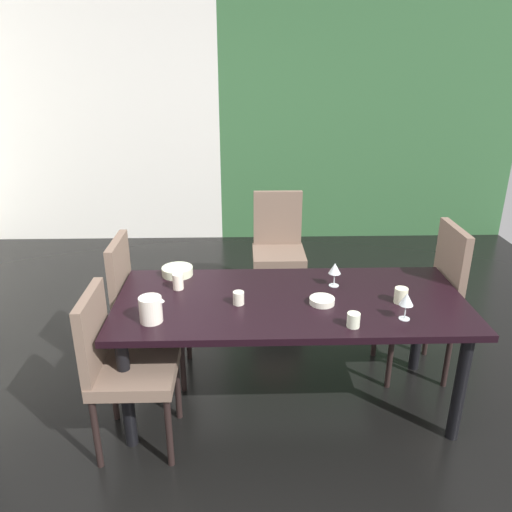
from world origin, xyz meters
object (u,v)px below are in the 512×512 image
Objects in this scene: cup_west at (239,298)px; chair_left_near at (120,361)px; wine_glass_center at (335,269)px; dining_table at (290,311)px; serving_bowl_near_window at (177,271)px; serving_bowl_corner at (322,301)px; cup_rear at (401,295)px; wine_glass_left at (407,300)px; cup_near_shelf at (178,282)px; chair_right_far at (429,296)px; pitcher_north at (151,309)px; chair_head_far at (278,243)px; cup_right at (353,320)px; chair_left_far at (141,303)px.

chair_left_near is at bearing -157.39° from cup_west.
chair_left_near is at bearing -158.05° from wine_glass_center.
dining_table is 0.80m from serving_bowl_near_window.
cup_rear reaches higher than serving_bowl_corner.
cup_near_shelf is (-1.26, 0.41, -0.07)m from wine_glass_left.
pitcher_north is at bearing 108.16° from chair_right_far.
wine_glass_left is 0.92m from cup_west.
cup_rear is at bearing 7.35° from pitcher_north.
chair_right_far is 11.69× the size of cup_rear.
pitcher_north is (-0.94, -0.18, 0.05)m from serving_bowl_corner.
pitcher_north is (-1.36, 0.01, -0.04)m from wine_glass_left.
chair_right_far is at bearing 18.16° from pitcher_north.
chair_head_far is 1.79m from wine_glass_left.
wine_glass_center is at bearing -11.01° from serving_bowl_near_window.
chair_right_far is at bearing 57.96° from wine_glass_left.
serving_bowl_corner is 0.96m from pitcher_north.
pitcher_north reaches higher than serving_bowl_near_window.
cup_near_shelf is (-0.96, -0.02, -0.06)m from wine_glass_center.
dining_table is 0.82m from pitcher_north.
dining_table is 22.61× the size of cup_rear.
serving_bowl_corner is at bearing -114.85° from wine_glass_center.
serving_bowl_near_window is (-1.66, 0.04, 0.18)m from chair_right_far.
wine_glass_center is 0.28m from serving_bowl_corner.
chair_left_near is 6.53× the size of pitcher_north.
chair_left_near reaches higher than wine_glass_left.
chair_head_far is at bearing 108.57° from wine_glass_left.
cup_right is (1.24, -0.01, 0.24)m from chair_left_near.
chair_head_far reaches higher than cup_rear.
cup_right reaches higher than dining_table.
chair_left_far is 1.06× the size of chair_left_near.
serving_bowl_near_window is 2.21× the size of cup_rear.
chair_head_far is 1.05× the size of chair_left_near.
chair_right_far is 0.94m from cup_right.
wine_glass_left is at bearing 108.57° from chair_head_far.
cup_rear is (1.57, 0.26, 0.24)m from chair_left_near.
cup_west is (-0.59, -0.23, -0.07)m from wine_glass_center.
cup_rear is (0.63, -0.06, 0.12)m from dining_table.
serving_bowl_near_window is at bearing 98.11° from cup_near_shelf.
wine_glass_left reaches higher than serving_bowl_corner.
cup_west is at bearing 112.61° from chair_left_near.
wine_glass_left is at bearing -0.56° from pitcher_north.
serving_bowl_corner is (0.15, -1.48, 0.20)m from chair_head_far.
chair_right_far is 13.88× the size of cup_west.
chair_head_far reaches higher than serving_bowl_near_window.
dining_table is 0.67m from wine_glass_left.
serving_bowl_near_window reaches higher than dining_table.
chair_left_near is (-1.89, -0.64, -0.04)m from chair_right_far.
wine_glass_center is (1.22, 0.49, 0.31)m from chair_left_near.
cup_right is at bearing -4.63° from pitcher_north.
chair_left_near is at bearing -177.59° from wine_glass_left.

